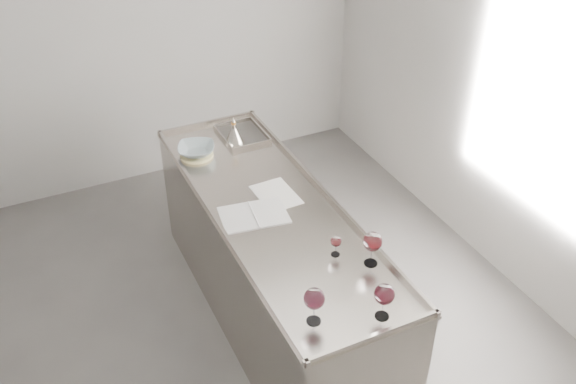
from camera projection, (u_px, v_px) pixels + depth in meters
name	position (u px, v px, depth m)	size (l,w,h in m)	color
room_shell	(207.00, 191.00, 3.30)	(4.54, 5.04, 2.84)	#4F4C4A
counter	(273.00, 265.00, 4.23)	(0.77, 2.42, 0.97)	#9C938C
wine_glass_left	(314.00, 299.00, 3.09)	(0.11, 0.11, 0.21)	white
wine_glass_middle	(384.00, 295.00, 3.12)	(0.10, 0.10, 0.20)	white
wine_glass_right	(373.00, 242.00, 3.45)	(0.11, 0.11, 0.21)	white
wine_glass_small	(336.00, 242.00, 3.54)	(0.06, 0.06, 0.13)	white
notebook	(254.00, 215.00, 3.89)	(0.44, 0.34, 0.02)	white
loose_paper_top	(276.00, 195.00, 4.08)	(0.23, 0.33, 0.00)	silver
trivet	(197.00, 155.00, 4.47)	(0.23, 0.23, 0.02)	beige
ceramic_bowl	(196.00, 150.00, 4.44)	(0.25, 0.25, 0.06)	#92A5AA
wine_funnel	(234.00, 135.00, 4.58)	(0.15, 0.15, 0.21)	#B1AA9E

